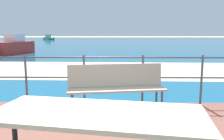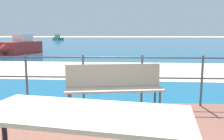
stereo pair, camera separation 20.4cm
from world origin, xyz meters
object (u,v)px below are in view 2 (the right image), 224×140
(park_bench, at_px, (114,84))
(boat_near, at_px, (58,38))
(picnic_table, at_px, (84,129))
(boat_mid, at_px, (20,46))

(park_bench, relative_size, boat_near, 0.38)
(picnic_table, relative_size, park_bench, 1.19)
(picnic_table, distance_m, park_bench, 2.14)
(park_bench, distance_m, boat_near, 55.34)
(picnic_table, distance_m, boat_near, 57.33)
(picnic_table, xyz_separation_m, park_bench, (0.17, 2.13, -0.04))
(park_bench, bearing_deg, boat_near, 98.25)
(picnic_table, distance_m, boat_mid, 16.60)
(boat_near, xyz_separation_m, boat_mid, (8.77, -40.13, 0.12))
(boat_mid, bearing_deg, picnic_table, 41.11)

